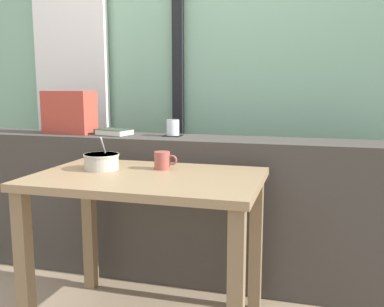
{
  "coord_description": "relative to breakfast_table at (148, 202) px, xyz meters",
  "views": [
    {
      "loc": [
        0.76,
        -1.78,
        1.12
      ],
      "look_at": [
        0.13,
        0.47,
        0.75
      ],
      "focal_mm": 40.16,
      "sensor_mm": 36.0,
      "label": 1
    }
  ],
  "objects": [
    {
      "name": "juice_glass",
      "position": [
        -0.08,
        0.61,
        0.28
      ],
      "size": [
        0.07,
        0.07,
        0.09
      ],
      "color": "white",
      "rests_on": "coaster_square"
    },
    {
      "name": "breakfast_table",
      "position": [
        0.0,
        0.0,
        0.0
      ],
      "size": [
        1.02,
        0.66,
        0.73
      ],
      "color": "#826849",
      "rests_on": "ground"
    },
    {
      "name": "window_divider_post",
      "position": [
        -0.19,
        1.07,
        0.7
      ],
      "size": [
        0.07,
        0.05,
        2.6
      ],
      "primitive_type": "cube",
      "color": "black",
      "rests_on": "ground"
    },
    {
      "name": "dark_console_ledge",
      "position": [
        -0.06,
        0.57,
        -0.19
      ],
      "size": [
        2.8,
        0.34,
        0.83
      ],
      "primitive_type": "cube",
      "color": "#423D38",
      "rests_on": "ground"
    },
    {
      "name": "coaster_square",
      "position": [
        -0.08,
        0.61,
        0.23
      ],
      "size": [
        0.1,
        0.1,
        0.0
      ],
      "primitive_type": "cube",
      "color": "black",
      "rests_on": "dark_console_ledge"
    },
    {
      "name": "throw_pillow",
      "position": [
        -0.73,
        0.57,
        0.36
      ],
      "size": [
        0.33,
        0.18,
        0.26
      ],
      "primitive_type": "cube",
      "rotation": [
        0.0,
        0.0,
        -0.12
      ],
      "color": "#B74233",
      "rests_on": "dark_console_ledge"
    },
    {
      "name": "soup_bowl",
      "position": [
        -0.25,
        0.06,
        0.16
      ],
      "size": [
        0.17,
        0.17,
        0.16
      ],
      "color": "#BCB7A8",
      "rests_on": "breakfast_table"
    },
    {
      "name": "curtain_left_panel",
      "position": [
        -0.99,
        1.04,
        0.65
      ],
      "size": [
        0.56,
        0.06,
        2.5
      ],
      "primitive_type": "cube",
      "color": "white",
      "rests_on": "ground"
    },
    {
      "name": "ceramic_mug",
      "position": [
        0.02,
        0.14,
        0.17
      ],
      "size": [
        0.11,
        0.08,
        0.08
      ],
      "color": "#9E4C42",
      "rests_on": "breakfast_table"
    },
    {
      "name": "outdoor_backdrop",
      "position": [
        -0.06,
        1.14,
        0.8
      ],
      "size": [
        4.8,
        0.08,
        2.8
      ],
      "primitive_type": "cube",
      "color": "#84B293",
      "rests_on": "ground"
    },
    {
      "name": "closed_book",
      "position": [
        -0.43,
        0.56,
        0.25
      ],
      "size": [
        0.23,
        0.18,
        0.04
      ],
      "color": "#334233",
      "rests_on": "dark_console_ledge"
    }
  ]
}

